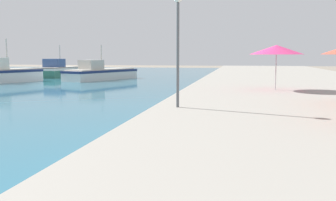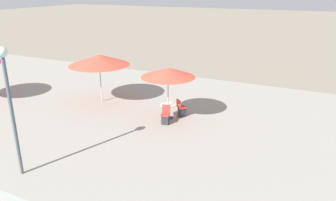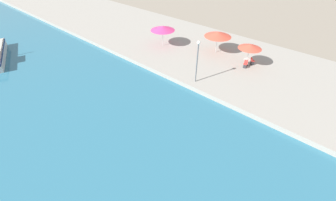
{
  "view_description": "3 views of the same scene",
  "coord_description": "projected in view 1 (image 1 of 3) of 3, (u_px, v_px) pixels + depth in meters",
  "views": [
    {
      "loc": [
        3.58,
        3.51,
        2.65
      ],
      "look_at": [
        1.5,
        14.18,
        1.33
      ],
      "focal_mm": 40.0,
      "sensor_mm": 36.0,
      "label": 1
    },
    {
      "loc": [
        -5.86,
        9.36,
        6.89
      ],
      "look_at": [
        7.87,
        15.97,
        1.53
      ],
      "focal_mm": 35.0,
      "sensor_mm": 36.0,
      "label": 2
    },
    {
      "loc": [
        -16.22,
        7.42,
        13.63
      ],
      "look_at": [
        -4.0,
        18.0,
        1.13
      ],
      "focal_mm": 24.0,
      "sensor_mm": 36.0,
      "label": 3
    }
  ],
  "objects": [
    {
      "name": "fishing_boat_mid",
      "position": [
        101.0,
        73.0,
        40.13
      ],
      "size": [
        5.91,
        9.34,
        3.73
      ],
      "rotation": [
        0.0,
        0.0,
        -0.38
      ],
      "color": "silver",
      "rests_on": "water_basin"
    },
    {
      "name": "fishing_boat_near",
      "position": [
        7.0,
        74.0,
        36.38
      ],
      "size": [
        4.76,
        6.92,
        4.22
      ],
      "rotation": [
        0.0,
        0.0,
        -0.36
      ],
      "color": "white",
      "rests_on": "water_basin"
    },
    {
      "name": "fishing_boat_far",
      "position": [
        60.0,
        70.0,
        46.14
      ],
      "size": [
        3.43,
        8.1,
        3.84
      ],
      "rotation": [
        0.0,
        0.0,
        -0.05
      ],
      "color": "#33705B",
      "rests_on": "water_basin"
    },
    {
      "name": "lamppost",
      "position": [
        178.0,
        31.0,
        14.98
      ],
      "size": [
        0.36,
        0.36,
        4.56
      ],
      "color": "#565B60",
      "rests_on": "quay_promenade"
    },
    {
      "name": "quay_promenade",
      "position": [
        293.0,
        83.0,
        32.08
      ],
      "size": [
        16.0,
        90.0,
        0.53
      ],
      "color": "gray",
      "rests_on": "ground_plane"
    },
    {
      "name": "cafe_umbrella_striped",
      "position": [
        277.0,
        50.0,
        22.76
      ],
      "size": [
        3.27,
        3.27,
        2.74
      ],
      "color": "#B7B7B7",
      "rests_on": "quay_promenade"
    }
  ]
}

